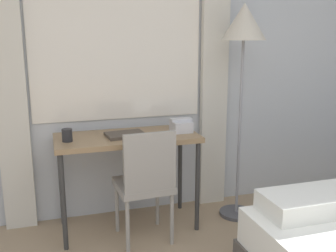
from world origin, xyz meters
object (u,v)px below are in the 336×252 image
at_px(desk, 127,145).
at_px(telephone, 181,126).
at_px(desk_chair, 146,180).
at_px(standing_lamp, 244,37).
at_px(book, 125,135).
at_px(mug, 67,135).

xyz_separation_m(desk, telephone, (0.45, -0.00, 0.13)).
xyz_separation_m(desk_chair, standing_lamp, (0.87, 0.22, 1.02)).
relative_size(desk, desk_chair, 1.25).
xyz_separation_m(desk, book, (-0.02, -0.02, 0.09)).
distance_m(desk, mug, 0.47).
relative_size(desk_chair, mug, 9.34).
height_order(desk_chair, standing_lamp, standing_lamp).
xyz_separation_m(standing_lamp, telephone, (-0.50, 0.06, -0.70)).
relative_size(standing_lamp, book, 5.73).
bearing_deg(mug, telephone, 2.84).
bearing_deg(mug, desk_chair, -23.46).
xyz_separation_m(desk_chair, telephone, (0.37, 0.28, 0.32)).
bearing_deg(desk_chair, mug, 153.40).
bearing_deg(telephone, desk, 179.63).
distance_m(desk, book, 0.09).
bearing_deg(telephone, standing_lamp, -6.95).
bearing_deg(desk, book, -128.96).
bearing_deg(mug, standing_lamp, -0.65).
bearing_deg(standing_lamp, telephone, 173.05).
bearing_deg(standing_lamp, book, 177.37).
relative_size(desk, book, 3.56).
relative_size(desk_chair, book, 2.83).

